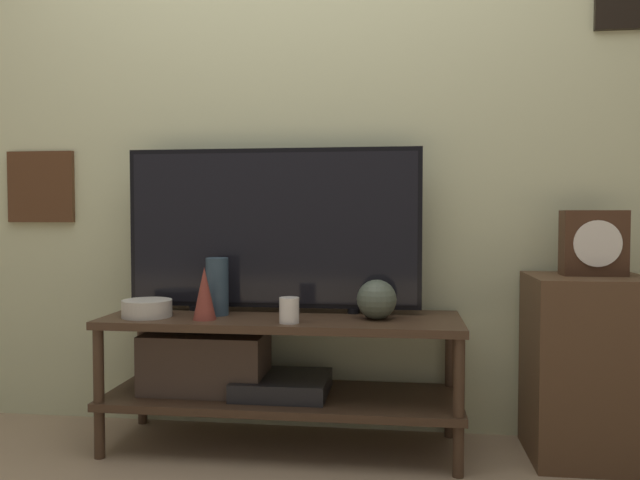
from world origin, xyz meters
TOP-DOWN VIEW (x-y plane):
  - ground_plane at (0.00, 0.00)m, footprint 12.00×12.00m
  - wall_back at (0.00, 0.54)m, footprint 6.40×0.08m
  - media_console at (-0.11, 0.27)m, footprint 1.38×0.45m
  - television at (-0.06, 0.37)m, footprint 1.19×0.05m
  - vase_tall_ceramic at (-0.26, 0.26)m, footprint 0.09×0.09m
  - vase_wide_bowl at (-0.52, 0.19)m, footprint 0.19×0.19m
  - vase_slim_bronze at (-0.28, 0.15)m, footprint 0.09×0.09m
  - vase_round_glass at (0.37, 0.24)m, footprint 0.15×0.15m
  - candle_jar at (0.05, 0.12)m, footprint 0.07×0.07m
  - side_table at (1.15, 0.30)m, footprint 0.43×0.38m
  - mantel_clock at (1.17, 0.33)m, footprint 0.23×0.11m

SIDE VIEW (x-z plane):
  - ground_plane at x=0.00m, z-range 0.00..0.00m
  - media_console at x=-0.11m, z-range 0.07..0.59m
  - side_table at x=1.15m, z-range 0.00..0.69m
  - vase_wide_bowl at x=-0.52m, z-range 0.52..0.58m
  - candle_jar at x=0.05m, z-range 0.52..0.61m
  - vase_round_glass at x=0.37m, z-range 0.52..0.67m
  - vase_slim_bronze at x=-0.28m, z-range 0.52..0.72m
  - vase_tall_ceramic at x=-0.26m, z-range 0.52..0.74m
  - mantel_clock at x=1.17m, z-range 0.69..0.93m
  - television at x=-0.06m, z-range 0.53..1.19m
  - wall_back at x=0.00m, z-range 0.00..2.70m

